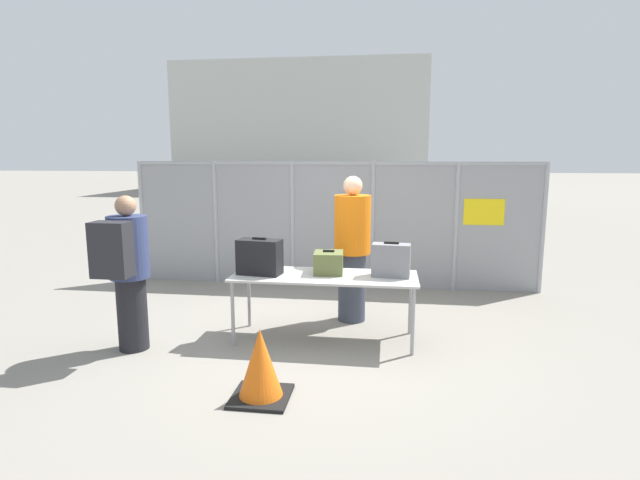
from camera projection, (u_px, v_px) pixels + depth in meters
name	position (u px, v px, depth m)	size (l,w,h in m)	color
ground_plane	(308.00, 337.00, 5.77)	(120.00, 120.00, 0.00)	gray
fence_section	(333.00, 222.00, 7.91)	(6.47, 0.07, 1.99)	#9EA0A5
inspection_table	(325.00, 280.00, 5.59)	(2.07, 0.77, 0.75)	#B2B2AD
suitcase_black	(260.00, 257.00, 5.59)	(0.51, 0.31, 0.42)	black
suitcase_olive	(329.00, 263.00, 5.66)	(0.35, 0.38, 0.27)	#566033
suitcase_grey	(391.00, 260.00, 5.49)	(0.43, 0.24, 0.39)	slate
traveler_hooded	(126.00, 267.00, 5.22)	(0.41, 0.64, 1.67)	black
security_worker_near	(352.00, 247.00, 6.23)	(0.45, 0.45, 1.83)	#383D4C
utility_trailer	(399.00, 241.00, 10.05)	(4.39, 2.14, 0.63)	silver
distant_hangar	(313.00, 133.00, 32.76)	(13.99, 12.86, 7.16)	#B2B7B2
traffic_cone	(260.00, 366.00, 4.28)	(0.50, 0.50, 0.62)	black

